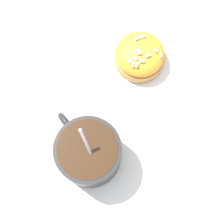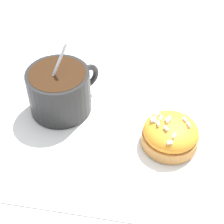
# 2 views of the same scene
# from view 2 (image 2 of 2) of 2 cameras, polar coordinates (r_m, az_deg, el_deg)

# --- Properties ---
(ground_plane) EXTENTS (3.00, 3.00, 0.00)m
(ground_plane) POSITION_cam_2_polar(r_m,az_deg,el_deg) (0.55, 0.25, -1.99)
(ground_plane) COLOR #B2B2B7
(paper_napkin) EXTENTS (0.33, 0.34, 0.00)m
(paper_napkin) POSITION_cam_2_polar(r_m,az_deg,el_deg) (0.55, 0.26, -1.89)
(paper_napkin) COLOR white
(paper_napkin) RESTS_ON ground_plane
(coffee_cup) EXTENTS (0.09, 0.11, 0.11)m
(coffee_cup) POSITION_cam_2_polar(r_m,az_deg,el_deg) (0.55, -7.94, 3.46)
(coffee_cup) COLOR black
(coffee_cup) RESTS_ON paper_napkin
(frosted_pastry) EXTENTS (0.08, 0.08, 0.04)m
(frosted_pastry) POSITION_cam_2_polar(r_m,az_deg,el_deg) (0.52, 8.90, -3.31)
(frosted_pastry) COLOR #C18442
(frosted_pastry) RESTS_ON paper_napkin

